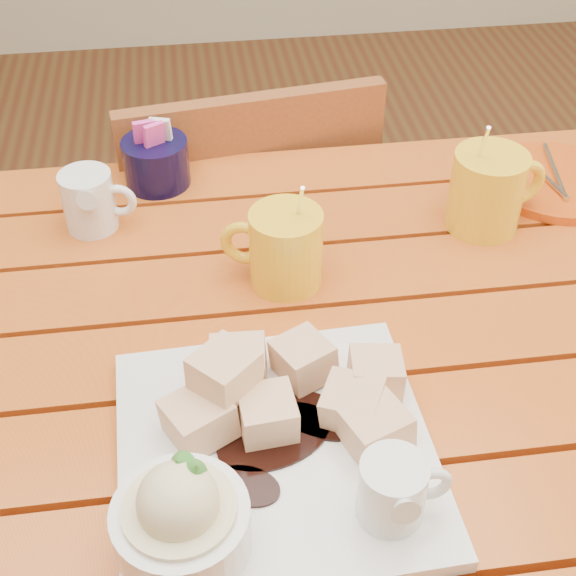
{
  "coord_description": "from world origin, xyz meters",
  "views": [
    {
      "loc": [
        -0.05,
        -0.6,
        1.36
      ],
      "look_at": [
        0.04,
        0.01,
        0.82
      ],
      "focal_mm": 50.0,
      "sensor_mm": 36.0,
      "label": 1
    }
  ],
  "objects": [
    {
      "name": "table",
      "position": [
        0.0,
        0.0,
        0.64
      ],
      "size": [
        1.2,
        0.79,
        0.75
      ],
      "color": "#AD3B16",
      "rests_on": "ground"
    },
    {
      "name": "dessert_plate",
      "position": [
        -0.01,
        -0.17,
        0.78
      ],
      "size": [
        0.3,
        0.3,
        0.12
      ],
      "rotation": [
        0.0,
        0.0,
        0.04
      ],
      "color": "white",
      "rests_on": "table"
    },
    {
      "name": "coffee_mug_left",
      "position": [
        0.04,
        0.11,
        0.8
      ],
      "size": [
        0.12,
        0.08,
        0.14
      ],
      "rotation": [
        0.0,
        0.0,
        -0.34
      ],
      "color": "yellow",
      "rests_on": "table"
    },
    {
      "name": "coffee_mug_right",
      "position": [
        0.31,
        0.18,
        0.8
      ],
      "size": [
        0.13,
        0.09,
        0.15
      ],
      "rotation": [
        0.0,
        0.0,
        0.23
      ],
      "color": "yellow",
      "rests_on": "table"
    },
    {
      "name": "cream_pitcher",
      "position": [
        -0.18,
        0.25,
        0.79
      ],
      "size": [
        0.09,
        0.08,
        0.08
      ],
      "rotation": [
        0.0,
        0.0,
        -0.19
      ],
      "color": "white",
      "rests_on": "table"
    },
    {
      "name": "sugar_caddy",
      "position": [
        -0.1,
        0.34,
        0.78
      ],
      "size": [
        0.09,
        0.09,
        0.1
      ],
      "color": "black",
      "rests_on": "table"
    },
    {
      "name": "orange_saucer",
      "position": [
        0.44,
        0.26,
        0.76
      ],
      "size": [
        0.19,
        0.19,
        0.02
      ],
      "rotation": [
        0.0,
        0.0,
        -0.03
      ],
      "color": "#D04D12",
      "rests_on": "table"
    },
    {
      "name": "chair_far",
      "position": [
        0.03,
        0.51,
        0.46
      ],
      "size": [
        0.44,
        0.44,
        0.83
      ],
      "rotation": [
        0.0,
        0.0,
        3.28
      ],
      "color": "brown",
      "rests_on": "ground"
    }
  ]
}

